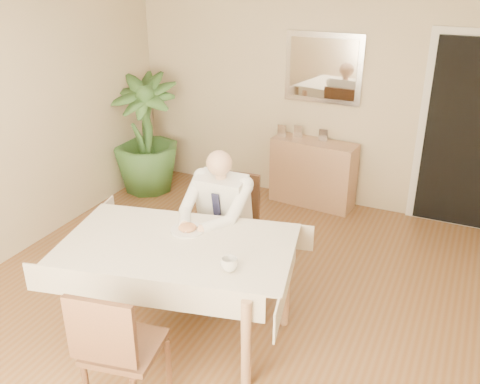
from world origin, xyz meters
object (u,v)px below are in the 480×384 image
at_px(seated_man, 215,217).
at_px(potted_palm, 145,135).
at_px(dining_table, 178,253).
at_px(coffee_mug, 229,264).
at_px(chair_near, 116,346).
at_px(chair_far, 230,219).
at_px(sideboard, 313,173).

relative_size(seated_man, potted_palm, 0.88).
distance_m(dining_table, potted_palm, 2.76).
xyz_separation_m(seated_man, coffee_mug, (0.50, -0.76, 0.11)).
bearing_deg(coffee_mug, chair_near, -120.12).
bearing_deg(dining_table, potted_palm, 116.81).
xyz_separation_m(chair_far, potted_palm, (-1.73, 1.26, 0.17)).
bearing_deg(sideboard, coffee_mug, -79.09).
distance_m(chair_near, sideboard, 3.49).
bearing_deg(potted_palm, chair_far, -35.95).
bearing_deg(sideboard, chair_near, -87.16).
bearing_deg(coffee_mug, potted_palm, 134.09).
height_order(dining_table, chair_far, chair_far).
distance_m(seated_man, potted_palm, 2.33).
xyz_separation_m(seated_man, sideboard, (0.23, 2.00, -0.31)).
height_order(coffee_mug, potted_palm, potted_palm).
height_order(chair_far, coffee_mug, chair_far).
relative_size(dining_table, potted_palm, 1.36).
bearing_deg(dining_table, coffee_mug, -30.45).
bearing_deg(seated_man, sideboard, 83.52).
bearing_deg(chair_far, seated_man, -94.03).
xyz_separation_m(sideboard, potted_palm, (-1.96, -0.45, 0.33)).
bearing_deg(chair_near, sideboard, 77.39).
xyz_separation_m(chair_near, coffee_mug, (0.42, 0.72, 0.28)).
xyz_separation_m(chair_near, potted_palm, (-1.82, 3.03, 0.19)).
height_order(chair_far, potted_palm, potted_palm).
xyz_separation_m(dining_table, coffee_mug, (0.50, -0.17, 0.13)).
distance_m(seated_man, sideboard, 2.04).
distance_m(seated_man, coffee_mug, 0.92).
relative_size(chair_far, chair_near, 1.02).
relative_size(dining_table, chair_far, 2.04).
height_order(chair_near, potted_palm, potted_palm).
relative_size(chair_far, potted_palm, 0.67).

